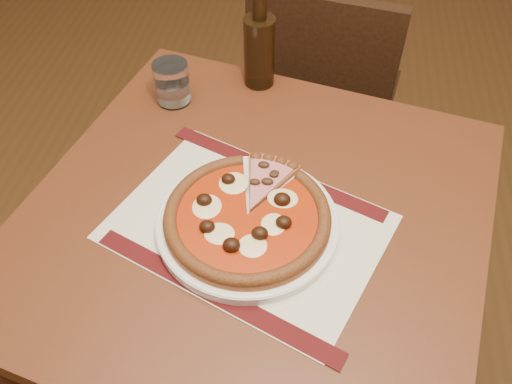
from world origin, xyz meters
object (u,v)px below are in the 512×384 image
Objects in this scene: pizza at (247,216)px; water_glass at (172,83)px; chair_far at (323,95)px; bottle at (259,48)px; plate at (247,223)px; table at (254,246)px.

water_glass is (-0.21, 0.33, 0.01)m from pizza.
water_glass is (-0.32, -0.41, 0.31)m from chair_far.
water_glass is 0.20m from bottle.
chair_far is 0.80m from plate.
bottle is at bearing 96.94° from table.
pizza is 0.42m from bottle.
table is at bearing -52.69° from water_glass.
chair_far is 0.80m from pizza.
bottle is (-0.04, 0.42, 0.08)m from plate.
pizza is at bearing -56.81° from water_glass.
chair_far is 2.70× the size of plate.
plate is 1.10× the size of pizza.
table is 1.13× the size of chair_far.
table is at bearing -83.06° from bottle.
table is 0.12m from plate.
chair_far is at bearing 81.65° from pizza.
table is 3.35× the size of pizza.
table is at bearing 80.29° from pizza.
table is 0.73m from chair_far.
plate is at bearing 80.07° from pizza.
plate is 1.39× the size of bottle.
bottle reaches higher than plate.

